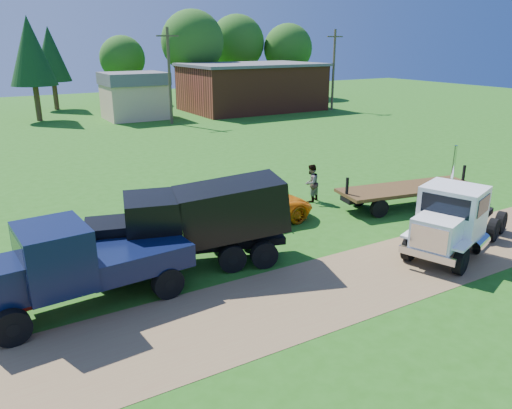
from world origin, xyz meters
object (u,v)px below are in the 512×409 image
navy_truck (76,265)px  flatbed_trailer (407,191)px  black_dump_truck (195,220)px  orange_pickup (254,207)px  white_semi_tractor (452,220)px

navy_truck → flatbed_trailer: bearing=2.9°
black_dump_truck → orange_pickup: bearing=48.7°
black_dump_truck → white_semi_tractor: bearing=-10.0°
black_dump_truck → flatbed_trailer: black_dump_truck is taller
orange_pickup → white_semi_tractor: bearing=-145.6°
orange_pickup → flatbed_trailer: (7.66, -1.78, 0.00)m
navy_truck → flatbed_trailer: size_ratio=0.91×
white_semi_tractor → black_dump_truck: bearing=135.2°
navy_truck → flatbed_trailer: navy_truck is taller
white_semi_tractor → orange_pickup: size_ratio=1.23×
black_dump_truck → orange_pickup: black_dump_truck is taller
flatbed_trailer → black_dump_truck: bearing=-165.5°
flatbed_trailer → orange_pickup: bearing=177.0°
black_dump_truck → orange_pickup: size_ratio=1.34×
white_semi_tractor → orange_pickup: 8.26m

